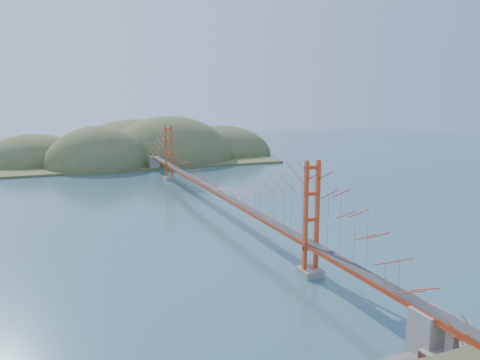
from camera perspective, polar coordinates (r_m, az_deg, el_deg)
name	(u,v)px	position (r m, az deg, el deg)	size (l,w,h in m)	color
ground	(214,210)	(74.78, -3.22, -3.65)	(320.00, 320.00, 0.00)	#325765
bridge	(213,166)	(73.61, -3.31, 1.69)	(2.20, 94.40, 12.00)	gray
fort	(453,358)	(35.94, 24.49, -19.16)	(3.70, 2.30, 1.75)	maroon
far_headlands	(146,158)	(140.81, -11.39, 2.63)	(84.00, 58.00, 25.00)	brown
sailboat_16	(268,185)	(94.51, 3.38, -0.67)	(0.58, 0.58, 0.63)	white
sailboat_15	(333,175)	(109.05, 11.32, 0.59)	(0.48, 0.58, 0.67)	white
sailboat_8	(285,174)	(108.33, 5.46, 0.67)	(0.50, 0.45, 0.56)	white
sailboat_11	(413,191)	(94.86, 20.37, -1.25)	(0.58, 0.58, 0.60)	white
sailboat_4	(305,180)	(101.86, 7.88, 0.03)	(0.63, 0.63, 0.66)	white
sailboat_6	(330,223)	(67.56, 10.91, -5.19)	(0.55, 0.55, 0.59)	white
sailboat_5	(434,192)	(95.30, 22.54, -1.33)	(0.53, 0.59, 0.67)	white
sailboat_12	(262,177)	(104.33, 2.68, 0.36)	(0.58, 0.54, 0.66)	white
sailboat_2	(449,202)	(87.29, 24.09, -2.43)	(0.61, 0.52, 0.70)	white
sailboat_14	(365,212)	(75.45, 15.01, -3.75)	(0.45, 0.50, 0.56)	white
sailboat_3	(256,186)	(94.21, 2.02, -0.69)	(0.60, 0.50, 0.70)	white
sailboat_10	(430,304)	(44.66, 22.14, -13.82)	(0.69, 0.69, 0.73)	white
sailboat_1	(377,190)	(93.26, 16.41, -1.21)	(0.56, 0.56, 0.62)	white
sailboat_9	(352,181)	(102.70, 13.47, -0.06)	(0.60, 0.61, 0.68)	white
sailboat_0	(322,198)	(84.18, 9.98, -2.13)	(0.59, 0.62, 0.70)	white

